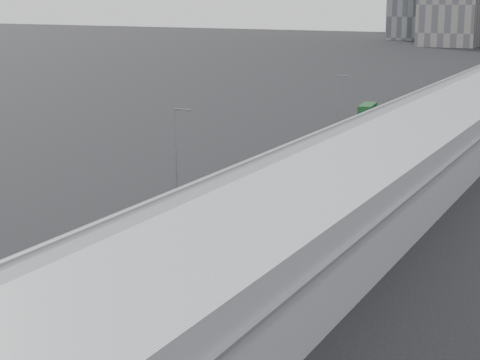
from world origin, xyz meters
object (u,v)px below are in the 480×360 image
Objects in this scene: bus_5 at (342,148)px; bus_1 at (43,296)px; shipping_container at (367,112)px; bus_8 at (431,106)px; street_lamp_far at (339,101)px; bus_7 at (409,117)px; bus_10 at (461,88)px; bus_2 at (169,238)px; bus_9 at (448,96)px; bus_3 at (263,189)px; bus_6 at (383,129)px; street_lamp_near at (177,150)px; suv at (418,98)px; bus_4 at (303,169)px.

bus_1 is at bearing -87.14° from bus_5.
bus_1 reaches higher than shipping_container.
street_lamp_far is at bearing -108.44° from bus_8.
bus_5 is 1.01× the size of bus_7.
bus_10 is at bearing 84.22° from street_lamp_far.
bus_7 is (-0.16, 70.08, -0.04)m from bus_2.
bus_2 is 99.71m from bus_9.
bus_6 is at bearing 85.45° from bus_3.
bus_9 is (-0.70, 82.49, -0.19)m from bus_3.
bus_10 reaches higher than bus_1.
bus_9 is 85.93m from street_lamp_near.
bus_3 is 56.21m from shipping_container.
shipping_container is at bearing 93.36° from street_lamp_far.
street_lamp_far is (-6.56, -13.47, 3.63)m from bus_7.
bus_9 is (-0.74, 99.71, -0.06)m from bus_2.
bus_3 is at bearing -84.23° from bus_9.
bus_1 is at bearing -93.69° from suv.
bus_6 is at bearing 89.72° from bus_4.
bus_8 is 16.66m from suv.
street_lamp_near is (-7.61, -13.24, 3.78)m from bus_4.
bus_5 is 58.24m from bus_9.
bus_4 is 1.51× the size of street_lamp_far.
bus_7 is 1.94× the size of shipping_container.
bus_8 reaches higher than suv.
bus_5 is 1.01× the size of bus_6.
street_lamp_far is 1.40× the size of shipping_container.
bus_2 reaches higher than bus_8.
street_lamp_near reaches higher than suv.
suv is at bearing 95.02° from bus_1.
bus_4 is 1.08× the size of bus_6.
bus_1 is 55.51m from bus_5.
bus_5 reaches higher than bus_8.
bus_7 is at bearing 64.02° from street_lamp_far.
bus_2 is at bearing -83.23° from street_lamp_far.
street_lamp_far is at bearing 114.58° from bus_5.
shipping_container is at bearing 89.96° from street_lamp_near.
suv is at bearing 94.09° from bus_4.
bus_8 reaches higher than bus_9.
bus_1 is 0.95× the size of bus_10.
bus_7 is 0.93× the size of bus_10.
bus_1 is at bearing -75.86° from street_lamp_near.
bus_8 is at bearing 84.90° from bus_3.
street_lamp_near reaches higher than bus_7.
bus_10 reaches higher than bus_5.
street_lamp_far reaches higher than bus_7.
bus_8 is (0.11, 56.42, -0.14)m from bus_4.
street_lamp_near is 85.21m from suv.
bus_3 reaches higher than bus_7.
street_lamp_far is (-5.64, -55.72, 3.51)m from bus_10.
bus_8 is 1.40× the size of street_lamp_far.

